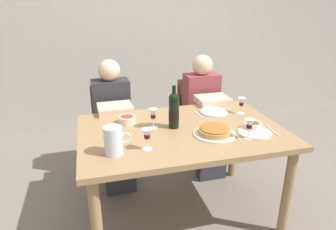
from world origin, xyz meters
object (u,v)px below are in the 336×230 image
(olive_bowl, at_px, (253,125))
(wine_glass_right_diner, at_px, (153,115))
(wine_glass_left_diner, at_px, (241,103))
(dinner_plate_left_setting, at_px, (214,112))
(wine_glass_spare, at_px, (249,125))
(dinner_plate_right_setting, at_px, (255,132))
(baked_tart, at_px, (215,131))
(chair_right, at_px, (196,115))
(diner_right, at_px, (205,112))
(wine_bottle, at_px, (174,110))
(salad_bowl, at_px, (127,119))
(chair_left, at_px, (112,123))
(wine_glass_centre, at_px, (147,135))
(dining_table, at_px, (182,140))
(diner_left, at_px, (114,121))
(water_pitcher, at_px, (114,142))

(olive_bowl, relative_size, wine_glass_right_diner, 0.85)
(wine_glass_left_diner, bearing_deg, dinner_plate_left_setting, 160.07)
(wine_glass_right_diner, bearing_deg, wine_glass_spare, -30.92)
(wine_glass_spare, height_order, dinner_plate_right_setting, wine_glass_spare)
(baked_tart, xyz_separation_m, wine_glass_left_diner, (0.38, 0.34, 0.07))
(chair_right, distance_m, diner_right, 0.26)
(wine_bottle, height_order, wine_glass_right_diner, wine_bottle)
(olive_bowl, bearing_deg, wine_bottle, 161.18)
(salad_bowl, xyz_separation_m, dinner_plate_left_setting, (0.75, 0.03, -0.03))
(salad_bowl, height_order, wine_glass_right_diner, wine_glass_right_diner)
(wine_glass_spare, distance_m, chair_left, 1.49)
(baked_tart, xyz_separation_m, dinner_plate_right_setting, (0.29, -0.05, -0.02))
(chair_right, xyz_separation_m, diner_right, (0.00, -0.24, 0.12))
(dinner_plate_left_setting, relative_size, chair_right, 0.27)
(diner_right, bearing_deg, wine_glass_centre, 49.64)
(wine_glass_right_diner, relative_size, diner_right, 0.13)
(dining_table, bearing_deg, salad_bowl, 148.72)
(baked_tart, distance_m, olive_bowl, 0.31)
(dinner_plate_left_setting, relative_size, chair_left, 0.27)
(olive_bowl, relative_size, dinner_plate_right_setting, 0.53)
(olive_bowl, distance_m, wine_glass_right_diner, 0.74)
(wine_glass_left_diner, xyz_separation_m, chair_right, (-0.13, 0.71, -0.36))
(dining_table, height_order, baked_tart, baked_tart)
(dining_table, xyz_separation_m, chair_right, (0.45, 0.90, -0.17))
(chair_left, bearing_deg, wine_glass_spare, 124.08)
(olive_bowl, distance_m, diner_right, 0.82)
(diner_left, distance_m, diner_right, 0.90)
(water_pitcher, xyz_separation_m, salad_bowl, (0.15, 0.48, -0.05))
(water_pitcher, bearing_deg, dinner_plate_right_setting, 2.56)
(chair_left, relative_size, chair_right, 1.00)
(wine_glass_left_diner, relative_size, wine_glass_right_diner, 0.92)
(dinner_plate_left_setting, bearing_deg, dinner_plate_right_setting, -76.31)
(wine_glass_left_diner, height_order, chair_left, wine_glass_left_diner)
(wine_glass_left_diner, distance_m, chair_left, 1.30)
(dining_table, bearing_deg, chair_right, 63.37)
(water_pitcher, relative_size, wine_glass_spare, 1.24)
(water_pitcher, relative_size, wine_glass_left_diner, 1.30)
(diner_left, height_order, chair_right, diner_left)
(wine_glass_spare, bearing_deg, water_pitcher, 178.61)
(wine_glass_spare, bearing_deg, wine_glass_centre, 177.96)
(dinner_plate_right_setting, height_order, chair_left, chair_left)
(wine_glass_left_diner, xyz_separation_m, wine_glass_right_diner, (-0.78, -0.10, 0.01))
(wine_glass_centre, bearing_deg, wine_bottle, 48.47)
(dining_table, distance_m, dinner_plate_left_setting, 0.46)
(dining_table, relative_size, wine_glass_right_diner, 10.01)
(wine_bottle, xyz_separation_m, dinner_plate_right_setting, (0.53, -0.25, -0.13))
(dinner_plate_right_setting, distance_m, chair_right, 1.14)
(dining_table, xyz_separation_m, water_pitcher, (-0.52, -0.25, 0.17))
(chair_left, bearing_deg, water_pitcher, 84.69)
(wine_bottle, height_order, chair_left, wine_bottle)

